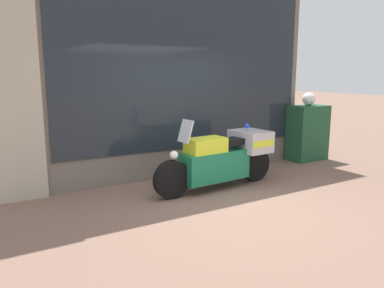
{
  "coord_description": "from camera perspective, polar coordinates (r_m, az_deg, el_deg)",
  "views": [
    {
      "loc": [
        -3.25,
        -4.43,
        1.97
      ],
      "look_at": [
        0.14,
        1.23,
        0.73
      ],
      "focal_mm": 35.0,
      "sensor_mm": 36.0,
      "label": 1
    }
  ],
  "objects": [
    {
      "name": "ground_plane",
      "position": [
        5.83,
        5.1,
        -9.12
      ],
      "size": [
        60.0,
        60.0,
        0.0
      ],
      "primitive_type": "plane",
      "color": "#7A5B4C"
    },
    {
      "name": "paramedic_motorcycle",
      "position": [
        6.54,
        4.97,
        -1.87
      ],
      "size": [
        2.43,
        0.72,
        1.25
      ],
      "rotation": [
        0.0,
        0.0,
        3.2
      ],
      "color": "black",
      "rests_on": "ground"
    },
    {
      "name": "shop_building",
      "position": [
        7.01,
        -7.5,
        11.21
      ],
      "size": [
        6.51,
        0.55,
        4.08
      ],
      "color": "#6B6056",
      "rests_on": "ground"
    },
    {
      "name": "white_helmet",
      "position": [
        8.97,
        17.37,
        6.57
      ],
      "size": [
        0.29,
        0.29,
        0.29
      ],
      "primitive_type": "sphere",
      "color": "white",
      "rests_on": "utility_cabinet"
    },
    {
      "name": "window_display",
      "position": [
        7.58,
        -1.26,
        -0.7
      ],
      "size": [
        5.06,
        0.3,
        2.02
      ],
      "color": "slate",
      "rests_on": "ground"
    },
    {
      "name": "utility_cabinet",
      "position": [
        9.01,
        17.19,
        1.63
      ],
      "size": [
        0.9,
        0.52,
        1.26
      ],
      "primitive_type": "cube",
      "color": "#1E4C2D",
      "rests_on": "ground"
    }
  ]
}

